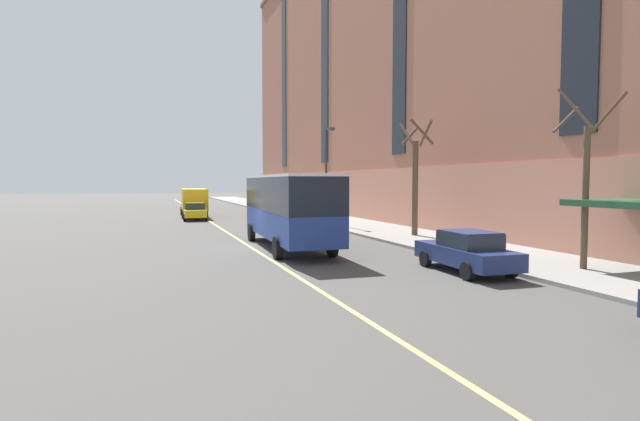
{
  "coord_description": "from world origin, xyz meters",
  "views": [
    {
      "loc": [
        -5.56,
        -25.36,
        3.38
      ],
      "look_at": [
        3.39,
        0.42,
        1.8
      ],
      "focal_mm": 28.0,
      "sensor_mm": 36.0,
      "label": 1
    }
  ],
  "objects_px": {
    "city_bus": "(288,206)",
    "parked_car_navy_2": "(467,251)",
    "parked_car_champagne_3": "(276,210)",
    "taxi_cab": "(195,211)",
    "fire_hydrant": "(337,222)",
    "street_lamp": "(327,166)",
    "box_truck": "(194,200)",
    "street_tree_mid_block": "(415,177)",
    "street_tree_near_corner": "(585,182)"
  },
  "relations": [
    {
      "from": "street_tree_near_corner",
      "to": "box_truck",
      "type": "bearing_deg",
      "value": 107.69
    },
    {
      "from": "parked_car_champagne_3",
      "to": "street_lamp",
      "type": "bearing_deg",
      "value": -77.95
    },
    {
      "from": "city_bus",
      "to": "parked_car_navy_2",
      "type": "distance_m",
      "value": 9.8
    },
    {
      "from": "street_tree_near_corner",
      "to": "street_tree_mid_block",
      "type": "xyz_separation_m",
      "value": [
        0.0,
        12.32,
        0.28
      ]
    },
    {
      "from": "box_truck",
      "to": "street_tree_mid_block",
      "type": "relative_size",
      "value": 1.08
    },
    {
      "from": "box_truck",
      "to": "street_lamp",
      "type": "distance_m",
      "value": 16.07
    },
    {
      "from": "street_tree_near_corner",
      "to": "fire_hydrant",
      "type": "xyz_separation_m",
      "value": [
        -2.38,
        19.19,
        -2.88
      ]
    },
    {
      "from": "city_bus",
      "to": "box_truck",
      "type": "height_order",
      "value": "city_bus"
    },
    {
      "from": "street_lamp",
      "to": "box_truck",
      "type": "bearing_deg",
      "value": 123.84
    },
    {
      "from": "parked_car_champagne_3",
      "to": "street_tree_near_corner",
      "type": "height_order",
      "value": "street_tree_near_corner"
    },
    {
      "from": "parked_car_champagne_3",
      "to": "box_truck",
      "type": "height_order",
      "value": "box_truck"
    },
    {
      "from": "box_truck",
      "to": "street_tree_near_corner",
      "type": "xyz_separation_m",
      "value": [
        11.07,
        -34.71,
        1.79
      ]
    },
    {
      "from": "parked_car_navy_2",
      "to": "fire_hydrant",
      "type": "bearing_deg",
      "value": 84.58
    },
    {
      "from": "parked_car_navy_2",
      "to": "street_lamp",
      "type": "xyz_separation_m",
      "value": [
        1.78,
        20.14,
        3.8
      ]
    },
    {
      "from": "street_tree_near_corner",
      "to": "street_tree_mid_block",
      "type": "distance_m",
      "value": 12.32
    },
    {
      "from": "parked_car_champagne_3",
      "to": "street_tree_near_corner",
      "type": "relative_size",
      "value": 0.71
    },
    {
      "from": "parked_car_champagne_3",
      "to": "taxi_cab",
      "type": "relative_size",
      "value": 1.09
    },
    {
      "from": "taxi_cab",
      "to": "street_lamp",
      "type": "relative_size",
      "value": 0.6
    },
    {
      "from": "city_bus",
      "to": "street_lamp",
      "type": "bearing_deg",
      "value": 61.42
    },
    {
      "from": "taxi_cab",
      "to": "city_bus",
      "type": "bearing_deg",
      "value": -82.41
    },
    {
      "from": "parked_car_champagne_3",
      "to": "fire_hydrant",
      "type": "height_order",
      "value": "parked_car_champagne_3"
    },
    {
      "from": "parked_car_champagne_3",
      "to": "street_tree_near_corner",
      "type": "xyz_separation_m",
      "value": [
        4.12,
        -30.21,
        2.59
      ]
    },
    {
      "from": "city_bus",
      "to": "street_tree_mid_block",
      "type": "xyz_separation_m",
      "value": [
        8.57,
        2.28,
        1.52
      ]
    },
    {
      "from": "parked_car_navy_2",
      "to": "box_truck",
      "type": "xyz_separation_m",
      "value": [
        -7.01,
        33.26,
        0.8
      ]
    },
    {
      "from": "city_bus",
      "to": "fire_hydrant",
      "type": "xyz_separation_m",
      "value": [
        6.19,
        9.14,
        -1.65
      ]
    },
    {
      "from": "city_bus",
      "to": "taxi_cab",
      "type": "bearing_deg",
      "value": 97.59
    },
    {
      "from": "fire_hydrant",
      "to": "street_tree_mid_block",
      "type": "bearing_deg",
      "value": -70.89
    },
    {
      "from": "street_tree_mid_block",
      "to": "street_lamp",
      "type": "height_order",
      "value": "street_lamp"
    },
    {
      "from": "parked_car_champagne_3",
      "to": "box_truck",
      "type": "distance_m",
      "value": 8.32
    },
    {
      "from": "taxi_cab",
      "to": "street_lamp",
      "type": "height_order",
      "value": "street_lamp"
    },
    {
      "from": "street_tree_mid_block",
      "to": "street_lamp",
      "type": "xyz_separation_m",
      "value": [
        -2.28,
        9.28,
        0.92
      ]
    },
    {
      "from": "parked_car_champagne_3",
      "to": "street_tree_near_corner",
      "type": "distance_m",
      "value": 30.6
    },
    {
      "from": "fire_hydrant",
      "to": "city_bus",
      "type": "bearing_deg",
      "value": -124.11
    },
    {
      "from": "box_truck",
      "to": "street_lamp",
      "type": "height_order",
      "value": "street_lamp"
    },
    {
      "from": "parked_car_navy_2",
      "to": "box_truck",
      "type": "distance_m",
      "value": 34.0
    },
    {
      "from": "street_tree_mid_block",
      "to": "fire_hydrant",
      "type": "bearing_deg",
      "value": 109.11
    },
    {
      "from": "city_bus",
      "to": "fire_hydrant",
      "type": "bearing_deg",
      "value": 55.89
    },
    {
      "from": "street_lamp",
      "to": "parked_car_navy_2",
      "type": "bearing_deg",
      "value": -95.06
    },
    {
      "from": "box_truck",
      "to": "taxi_cab",
      "type": "xyz_separation_m",
      "value": [
        -0.27,
        -3.89,
        -0.8
      ]
    },
    {
      "from": "parked_car_champagne_3",
      "to": "taxi_cab",
      "type": "bearing_deg",
      "value": 175.2
    },
    {
      "from": "parked_car_champagne_3",
      "to": "fire_hydrant",
      "type": "distance_m",
      "value": 11.17
    },
    {
      "from": "box_truck",
      "to": "taxi_cab",
      "type": "height_order",
      "value": "box_truck"
    },
    {
      "from": "parked_car_navy_2",
      "to": "street_tree_mid_block",
      "type": "relative_size",
      "value": 0.68
    },
    {
      "from": "street_tree_near_corner",
      "to": "fire_hydrant",
      "type": "bearing_deg",
      "value": 97.06
    },
    {
      "from": "city_bus",
      "to": "box_truck",
      "type": "bearing_deg",
      "value": 95.78
    },
    {
      "from": "fire_hydrant",
      "to": "street_tree_near_corner",
      "type": "bearing_deg",
      "value": -82.94
    },
    {
      "from": "parked_car_champagne_3",
      "to": "street_lamp",
      "type": "height_order",
      "value": "street_lamp"
    },
    {
      "from": "box_truck",
      "to": "street_lamp",
      "type": "bearing_deg",
      "value": -56.16
    },
    {
      "from": "parked_car_navy_2",
      "to": "street_lamp",
      "type": "height_order",
      "value": "street_lamp"
    },
    {
      "from": "parked_car_navy_2",
      "to": "street_lamp",
      "type": "distance_m",
      "value": 20.58
    }
  ]
}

